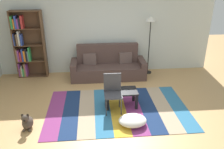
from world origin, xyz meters
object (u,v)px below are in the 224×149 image
object	(u,v)px
pouf	(133,120)
dog	(27,122)
couch	(108,67)
coffee_table	(121,93)
standing_lamp	(150,26)
folding_chair	(113,90)
tv_remote	(119,90)
bookshelf	(26,46)

from	to	relation	value
pouf	dog	xyz separation A→B (m)	(-2.19, 0.08, 0.05)
dog	couch	bearing A→B (deg)	53.31
coffee_table	dog	xyz separation A→B (m)	(-2.05, -0.73, -0.18)
couch	pouf	distance (m)	2.61
standing_lamp	dog	bearing A→B (deg)	-139.58
couch	dog	distance (m)	3.12
dog	folding_chair	world-z (taller)	folding_chair
folding_chair	standing_lamp	bearing A→B (deg)	70.09
couch	tv_remote	xyz separation A→B (m)	(0.12, -1.77, 0.09)
standing_lamp	couch	bearing A→B (deg)	-171.21
tv_remote	folding_chair	world-z (taller)	folding_chair
bookshelf	tv_remote	world-z (taller)	bookshelf
folding_chair	coffee_table	bearing A→B (deg)	48.69
couch	bookshelf	size ratio (longest dim) A/B	1.11
bookshelf	couch	bearing A→B (deg)	-6.55
dog	tv_remote	size ratio (longest dim) A/B	2.65
coffee_table	standing_lamp	bearing A→B (deg)	60.35
coffee_table	pouf	bearing A→B (deg)	-80.04
tv_remote	coffee_table	bearing A→B (deg)	-17.86
pouf	folding_chair	bearing A→B (deg)	119.58
coffee_table	dog	bearing A→B (deg)	-160.45
coffee_table	pouf	distance (m)	0.85
pouf	standing_lamp	size ratio (longest dim) A/B	0.33
pouf	standing_lamp	world-z (taller)	standing_lamp
standing_lamp	coffee_table	bearing A→B (deg)	-119.65
pouf	tv_remote	size ratio (longest dim) A/B	3.97
couch	standing_lamp	world-z (taller)	standing_lamp
pouf	dog	size ratio (longest dim) A/B	1.50
bookshelf	folding_chair	distance (m)	3.32
tv_remote	dog	bearing A→B (deg)	-177.53
bookshelf	pouf	xyz separation A→B (m)	(2.79, -2.86, -0.87)
coffee_table	standing_lamp	distance (m)	2.56
pouf	dog	distance (m)	2.19
standing_lamp	tv_remote	distance (m)	2.55
pouf	tv_remote	xyz separation A→B (m)	(-0.20, 0.80, 0.31)
dog	standing_lamp	size ratio (longest dim) A/B	0.22
couch	dog	world-z (taller)	couch
standing_lamp	folding_chair	bearing A→B (deg)	-122.19
couch	standing_lamp	xyz separation A→B (m)	(1.31, 0.20, 1.18)
standing_lamp	tv_remote	size ratio (longest dim) A/B	12.14
couch	standing_lamp	distance (m)	1.78
bookshelf	standing_lamp	size ratio (longest dim) A/B	1.11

